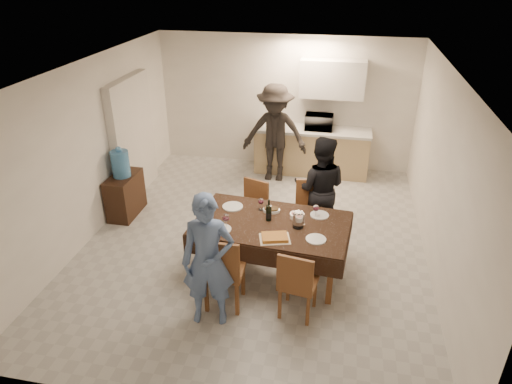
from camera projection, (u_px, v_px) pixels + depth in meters
floor at (255, 241)px, 6.98m from camera, size 5.00×6.00×0.02m
ceiling at (255, 69)px, 5.79m from camera, size 5.00×6.00×0.02m
wall_back at (285, 103)px, 9.00m from camera, size 5.00×0.02×2.60m
wall_front at (185, 306)px, 3.77m from camera, size 5.00×0.02×2.60m
wall_left at (91, 150)px, 6.81m from camera, size 0.02×6.00×2.60m
wall_right at (443, 178)px, 5.95m from camera, size 0.02×6.00×2.60m
stub_partition at (133, 138)px, 7.96m from camera, size 0.15×1.40×2.10m
kitchen_base_cabinet at (311, 152)px, 9.02m from camera, size 2.20×0.60×0.86m
kitchen_worktop at (313, 130)px, 8.81m from camera, size 2.24×0.64×0.05m
upper_cabinet at (333, 79)px, 8.43m from camera, size 1.20×0.34×0.70m
dining_table at (272, 225)px, 5.98m from camera, size 2.09×1.33×0.78m
chair_near_left at (222, 266)px, 5.37m from camera, size 0.48×0.48×0.56m
chair_near_right at (298, 279)px, 5.25m from camera, size 0.48×0.49×0.50m
chair_far_left at (249, 209)px, 6.71m from camera, size 0.53×0.54×0.50m
chair_far_right at (310, 213)px, 6.53m from camera, size 0.49×0.49×0.53m
console at (125, 195)px, 7.56m from camera, size 0.38×0.76×0.70m
water_jug at (121, 164)px, 7.29m from camera, size 0.29×0.29×0.43m
wine_bottle at (269, 210)px, 5.94m from camera, size 0.08×0.08×0.30m
water_pitcher at (298, 220)px, 5.81m from camera, size 0.14×0.14×0.21m
savoury_tart at (275, 237)px, 5.60m from camera, size 0.43×0.37×0.05m
salad_bowl at (296, 216)px, 6.05m from camera, size 0.17×0.17×0.07m
mushroom_dish at (271, 210)px, 6.20m from camera, size 0.21×0.21×0.04m
wine_glass_a at (226, 221)px, 5.79m from camera, size 0.09×0.09×0.21m
wine_glass_b at (316, 211)px, 6.04m from camera, size 0.08×0.08×0.19m
wine_glass_c at (261, 204)px, 6.21m from camera, size 0.08×0.08×0.18m
plate_near_left at (221, 229)px, 5.80m from camera, size 0.25×0.25×0.01m
plate_near_right at (316, 239)px, 5.59m from camera, size 0.25×0.25×0.01m
plate_far_left at (233, 206)px, 6.32m from camera, size 0.29×0.29×0.02m
plate_far_right at (319, 215)px, 6.11m from camera, size 0.25×0.25×0.01m
microwave at (319, 122)px, 8.71m from camera, size 0.53×0.36×0.29m
person_near at (208, 261)px, 5.12m from camera, size 0.66×0.49×1.66m
person_far at (320, 188)px, 6.76m from camera, size 0.81×0.64×1.62m
person_kitchen at (275, 133)px, 8.51m from camera, size 1.20×0.69×1.86m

